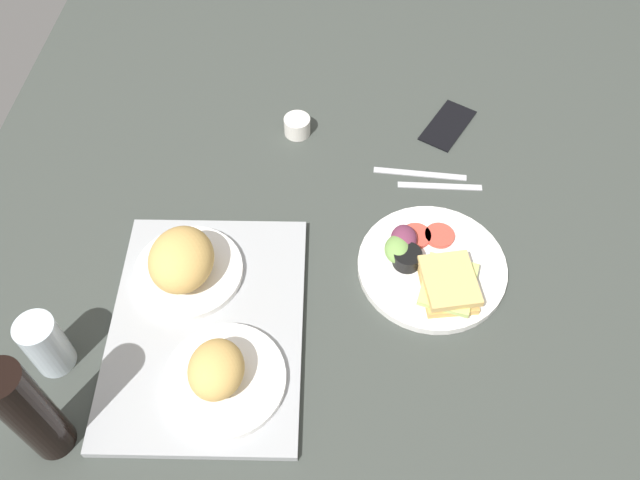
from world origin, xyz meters
The scene contains 11 objects.
ground_plane centered at (0.00, 0.00, -1.50)cm, with size 190.00×150.00×3.00cm, color #383D38.
serving_tray centered at (-15.78, 21.11, 0.80)cm, with size 45.00×33.00×1.60cm, color #9EA0A3.
bread_plate_near centered at (-25.90, 16.55, 4.54)cm, with size 19.95×19.95×8.40cm.
bread_plate_far centered at (-6.39, 26.29, 5.96)cm, with size 19.59×19.59×10.32cm.
plate_with_salad centered at (-0.47, -17.40, 1.76)cm, with size 27.32×27.32×5.40cm.
drinking_glass centered at (-23.78, 45.21, 5.96)cm, with size 6.50×6.50×11.92cm, color silver.
soda_bottle centered at (-37.02, 41.11, 11.76)cm, with size 6.40×6.40×23.52cm, color black.
espresso_cup centered at (33.02, 10.52, 2.00)cm, with size 5.60×5.60×4.00cm, color silver.
fork centered at (20.20, -19.82, 0.25)cm, with size 17.00×1.40×0.50cm, color #B7B7BC.
knife centered at (23.20, -15.82, 0.25)cm, with size 19.00×1.40×0.50cm, color #B7B7BC.
cell_phone centered at (37.74, -21.92, 0.40)cm, with size 14.40×7.20×0.80cm, color black.
Camera 1 is at (-67.96, -2.90, 101.47)cm, focal length 36.85 mm.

